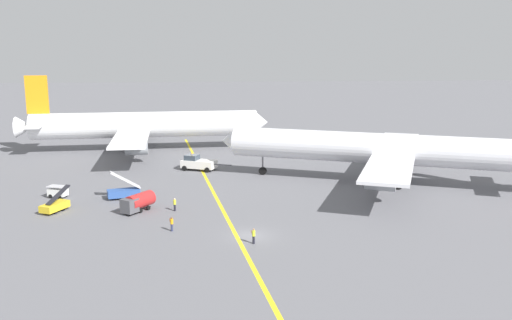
{
  "coord_description": "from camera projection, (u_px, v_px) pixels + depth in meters",
  "views": [
    {
      "loc": [
        -5.4,
        -59.98,
        21.08
      ],
      "look_at": [
        2.94,
        23.93,
        4.0
      ],
      "focal_mm": 38.59,
      "sensor_mm": 36.0,
      "label": 1
    }
  ],
  "objects": [
    {
      "name": "ground_crew_ramp_agent_by_cones",
      "position": [
        254.0,
        236.0,
        60.41
      ],
      "size": [
        0.46,
        0.36,
        1.76
      ],
      "color": "black",
      "rests_on": "ground"
    },
    {
      "name": "pushback_tug",
      "position": [
        198.0,
        163.0,
        97.22
      ],
      "size": [
        9.01,
        5.12,
        2.98
      ],
      "color": "white",
      "rests_on": "ground"
    },
    {
      "name": "airliner_at_gate_left",
      "position": [
        144.0,
        125.0,
        115.48
      ],
      "size": [
        52.19,
        48.27,
        15.84
      ],
      "color": "white",
      "rests_on": "ground"
    },
    {
      "name": "airliner_being_pushed",
      "position": [
        383.0,
        149.0,
        86.86
      ],
      "size": [
        50.84,
        41.25,
        17.02
      ],
      "color": "silver",
      "rests_on": "ground"
    },
    {
      "name": "gse_fuel_bowser_stubby",
      "position": [
        137.0,
        202.0,
        72.27
      ],
      "size": [
        4.43,
        5.05,
        2.4
      ],
      "color": "red",
      "rests_on": "ground"
    },
    {
      "name": "ground_crew_marshaller_foreground",
      "position": [
        175.0,
        204.0,
        72.66
      ],
      "size": [
        0.36,
        0.5,
        1.76
      ],
      "color": "black",
      "rests_on": "ground"
    },
    {
      "name": "ground_crew_wing_walker_right",
      "position": [
        172.0,
        224.0,
        64.58
      ],
      "size": [
        0.43,
        0.4,
        1.76
      ],
      "color": "#2D3351",
      "rests_on": "ground"
    },
    {
      "name": "gse_belt_loader_portside",
      "position": [
        55.0,
        206.0,
        72.35
      ],
      "size": [
        3.4,
        4.96,
        3.02
      ],
      "color": "gold",
      "rests_on": "ground"
    },
    {
      "name": "taxiway_stripe",
      "position": [
        223.0,
        211.0,
        72.69
      ],
      "size": [
        13.55,
        119.34,
        0.01
      ],
      "primitive_type": "cube",
      "rotation": [
        0.0,
        0.0,
        0.11
      ],
      "color": "yellow",
      "rests_on": "ground"
    },
    {
      "name": "ground_plane",
      "position": [
        251.0,
        236.0,
        63.21
      ],
      "size": [
        600.0,
        600.0,
        0.0
      ],
      "primitive_type": "plane",
      "color": "slate"
    },
    {
      "name": "gse_stair_truck_yellow",
      "position": [
        124.0,
        191.0,
        78.81
      ],
      "size": [
        4.92,
        3.07,
        4.06
      ],
      "color": "#2D5199",
      "rests_on": "ground"
    },
    {
      "name": "gse_baggage_cart_near_cluster",
      "position": [
        58.0,
        192.0,
        79.24
      ],
      "size": [
        3.11,
        2.42,
        1.71
      ],
      "color": "silver",
      "rests_on": "ground"
    }
  ]
}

